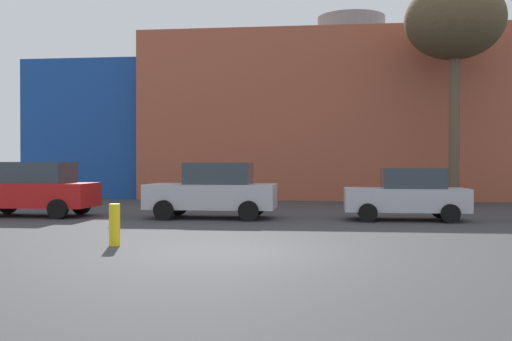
{
  "coord_description": "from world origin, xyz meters",
  "views": [
    {
      "loc": [
        1.92,
        -12.02,
        1.8
      ],
      "look_at": [
        -0.4,
        7.84,
        1.58
      ],
      "focal_mm": 41.99,
      "sensor_mm": 36.0,
      "label": 1
    }
  ],
  "objects_px": {
    "parked_car_0": "(33,189)",
    "bollard_yellow_0": "(115,225)",
    "bare_tree_0": "(455,22)",
    "parked_car_1": "(213,191)",
    "parked_car_2": "(407,194)"
  },
  "relations": [
    {
      "from": "bare_tree_0",
      "to": "bollard_yellow_0",
      "type": "distance_m",
      "value": 18.63
    },
    {
      "from": "parked_car_0",
      "to": "bare_tree_0",
      "type": "xyz_separation_m",
      "value": [
        15.45,
        6.97,
        6.94
      ]
    },
    {
      "from": "parked_car_0",
      "to": "parked_car_1",
      "type": "relative_size",
      "value": 1.01
    },
    {
      "from": "parked_car_0",
      "to": "parked_car_2",
      "type": "bearing_deg",
      "value": -180.0
    },
    {
      "from": "parked_car_1",
      "to": "bollard_yellow_0",
      "type": "xyz_separation_m",
      "value": [
        -0.91,
        -6.83,
        -0.45
      ]
    },
    {
      "from": "parked_car_0",
      "to": "bare_tree_0",
      "type": "height_order",
      "value": "bare_tree_0"
    },
    {
      "from": "parked_car_0",
      "to": "bare_tree_0",
      "type": "relative_size",
      "value": 0.45
    },
    {
      "from": "parked_car_0",
      "to": "bollard_yellow_0",
      "type": "xyz_separation_m",
      "value": [
        5.37,
        -6.83,
        -0.47
      ]
    },
    {
      "from": "parked_car_0",
      "to": "bollard_yellow_0",
      "type": "distance_m",
      "value": 8.7
    },
    {
      "from": "parked_car_2",
      "to": "bollard_yellow_0",
      "type": "xyz_separation_m",
      "value": [
        -7.19,
        -6.83,
        -0.37
      ]
    },
    {
      "from": "bollard_yellow_0",
      "to": "bare_tree_0",
      "type": "bearing_deg",
      "value": 53.85
    },
    {
      "from": "parked_car_1",
      "to": "bare_tree_0",
      "type": "bearing_deg",
      "value": -142.77
    },
    {
      "from": "parked_car_1",
      "to": "bollard_yellow_0",
      "type": "bearing_deg",
      "value": 82.43
    },
    {
      "from": "parked_car_2",
      "to": "parked_car_1",
      "type": "bearing_deg",
      "value": 0.0
    },
    {
      "from": "bare_tree_0",
      "to": "bollard_yellow_0",
      "type": "relative_size",
      "value": 10.47
    }
  ]
}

